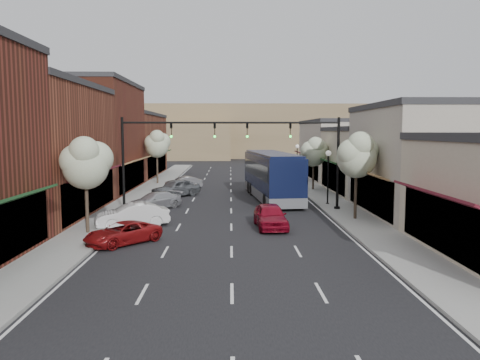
{
  "coord_description": "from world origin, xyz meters",
  "views": [
    {
      "loc": [
        -0.05,
        -26.72,
        5.94
      ],
      "look_at": [
        0.7,
        9.34,
        2.2
      ],
      "focal_mm": 35.0,
      "sensor_mm": 36.0,
      "label": 1
    }
  ],
  "objects": [
    {
      "name": "bldg_left_far",
      "position": [
        -14.22,
        36.0,
        4.16
      ],
      "size": [
        10.14,
        18.1,
        8.4
      ],
      "color": "brown",
      "rests_on": "ground"
    },
    {
      "name": "bldg_right_midfar",
      "position": [
        13.7,
        18.0,
        3.17
      ],
      "size": [
        9.14,
        12.1,
        6.4
      ],
      "color": "beige",
      "rests_on": "ground"
    },
    {
      "name": "bldg_right_midnear",
      "position": [
        13.72,
        6.0,
        3.91
      ],
      "size": [
        9.14,
        12.1,
        7.9
      ],
      "color": "#ABA293",
      "rests_on": "ground"
    },
    {
      "name": "curb_left",
      "position": [
        -7.0,
        18.5,
        0.07
      ],
      "size": [
        0.25,
        73.0,
        0.17
      ],
      "primitive_type": "cube",
      "color": "gray",
      "rests_on": "ground"
    },
    {
      "name": "hill_far",
      "position": [
        0.0,
        90.0,
        6.0
      ],
      "size": [
        120.0,
        30.0,
        12.0
      ],
      "primitive_type": "cube",
      "color": "#7A6647",
      "rests_on": "ground"
    },
    {
      "name": "lamp_post_far",
      "position": [
        7.8,
        28.0,
        3.01
      ],
      "size": [
        0.44,
        0.44,
        4.44
      ],
      "color": "black",
      "rests_on": "ground"
    },
    {
      "name": "sidewalk_right",
      "position": [
        8.4,
        18.5,
        0.07
      ],
      "size": [
        2.8,
        73.0,
        0.15
      ],
      "primitive_type": "cube",
      "color": "gray",
      "rests_on": "ground"
    },
    {
      "name": "tree_left_near",
      "position": [
        -8.25,
        -0.06,
        4.22
      ],
      "size": [
        2.85,
        2.65,
        5.69
      ],
      "color": "#47382B",
      "rests_on": "ground"
    },
    {
      "name": "ground",
      "position": [
        0.0,
        0.0,
        0.0
      ],
      "size": [
        160.0,
        160.0,
        0.0
      ],
      "primitive_type": "plane",
      "color": "black",
      "rests_on": "ground"
    },
    {
      "name": "parked_car_c",
      "position": [
        -5.9,
        9.03,
        0.64
      ],
      "size": [
        4.46,
        4.34,
        1.28
      ],
      "primitive_type": "imported",
      "rotation": [
        0.0,
        0.0,
        -0.82
      ],
      "color": "#A8A9AE",
      "rests_on": "ground"
    },
    {
      "name": "parked_car_e",
      "position": [
        -4.95,
        21.96,
        0.63
      ],
      "size": [
        4.06,
        2.63,
        1.26
      ],
      "primitive_type": "imported",
      "rotation": [
        0.0,
        0.0,
        -1.2
      ],
      "color": "gray",
      "rests_on": "ground"
    },
    {
      "name": "tree_right_near",
      "position": [
        8.35,
        3.94,
        4.45
      ],
      "size": [
        2.85,
        2.65,
        5.95
      ],
      "color": "#47382B",
      "rests_on": "ground"
    },
    {
      "name": "bldg_right_far",
      "position": [
        13.71,
        32.0,
        3.66
      ],
      "size": [
        9.14,
        16.1,
        7.4
      ],
      "color": "#ABA293",
      "rests_on": "ground"
    },
    {
      "name": "sidewalk_left",
      "position": [
        -8.4,
        18.5,
        0.07
      ],
      "size": [
        2.8,
        73.0,
        0.15
      ],
      "primitive_type": "cube",
      "color": "gray",
      "rests_on": "ground"
    },
    {
      "name": "curb_right",
      "position": [
        7.0,
        18.5,
        0.07
      ],
      "size": [
        0.25,
        73.0,
        0.17
      ],
      "primitive_type": "cube",
      "color": "gray",
      "rests_on": "ground"
    },
    {
      "name": "parked_car_d",
      "position": [
        -5.06,
        15.85,
        0.81
      ],
      "size": [
        4.7,
        4.68,
        1.61
      ],
      "primitive_type": "imported",
      "rotation": [
        0.0,
        0.0,
        -0.79
      ],
      "color": "#595D61",
      "rests_on": "ground"
    },
    {
      "name": "red_hatchback",
      "position": [
        2.42,
        1.69,
        0.76
      ],
      "size": [
        2.06,
        4.56,
        1.52
      ],
      "primitive_type": "imported",
      "rotation": [
        0.0,
        0.0,
        0.06
      ],
      "color": "maroon",
      "rests_on": "ground"
    },
    {
      "name": "bldg_left_midnear",
      "position": [
        -14.23,
        6.0,
        4.66
      ],
      "size": [
        10.14,
        14.1,
        9.4
      ],
      "color": "brown",
      "rests_on": "ground"
    },
    {
      "name": "tree_right_far",
      "position": [
        8.35,
        19.94,
        3.99
      ],
      "size": [
        2.85,
        2.65,
        5.43
      ],
      "color": "#47382B",
      "rests_on": "ground"
    },
    {
      "name": "coach_bus",
      "position": [
        3.56,
        14.11,
        2.13
      ],
      "size": [
        4.3,
        13.69,
        4.11
      ],
      "rotation": [
        0.0,
        0.0,
        0.1
      ],
      "color": "black",
      "rests_on": "ground"
    },
    {
      "name": "signal_mast_right",
      "position": [
        5.62,
        8.0,
        4.62
      ],
      "size": [
        8.22,
        0.46,
        7.0
      ],
      "color": "black",
      "rests_on": "ground"
    },
    {
      "name": "hill_near",
      "position": [
        -25.0,
        78.0,
        4.0
      ],
      "size": [
        50.0,
        20.0,
        8.0
      ],
      "primitive_type": "cube",
      "color": "#7A6647",
      "rests_on": "ground"
    },
    {
      "name": "parked_car_b",
      "position": [
        -6.2,
        2.26,
        0.74
      ],
      "size": [
        4.78,
        3.04,
        1.49
      ],
      "primitive_type": "imported",
      "rotation": [
        0.0,
        0.0,
        -1.22
      ],
      "color": "silver",
      "rests_on": "ground"
    },
    {
      "name": "signal_mast_left",
      "position": [
        -5.62,
        8.0,
        4.62
      ],
      "size": [
        8.22,
        0.46,
        7.0
      ],
      "color": "black",
      "rests_on": "ground"
    },
    {
      "name": "lamp_post_near",
      "position": [
        7.8,
        10.5,
        3.01
      ],
      "size": [
        0.44,
        0.44,
        4.44
      ],
      "color": "black",
      "rests_on": "ground"
    },
    {
      "name": "bldg_left_midfar",
      "position": [
        -14.24,
        20.0,
        5.4
      ],
      "size": [
        10.14,
        14.1,
        10.9
      ],
      "color": "maroon",
      "rests_on": "ground"
    },
    {
      "name": "parked_car_a",
      "position": [
        -5.77,
        -2.24,
        0.58
      ],
      "size": [
        4.27,
        4.36,
        1.16
      ],
      "primitive_type": "imported",
      "rotation": [
        0.0,
        0.0,
        -0.75
      ],
      "color": "maroon",
      "rests_on": "ground"
    },
    {
      "name": "tree_left_far",
      "position": [
        -8.25,
        25.94,
        4.6
      ],
      "size": [
        2.85,
        2.65,
        6.13
      ],
      "color": "#47382B",
      "rests_on": "ground"
    }
  ]
}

